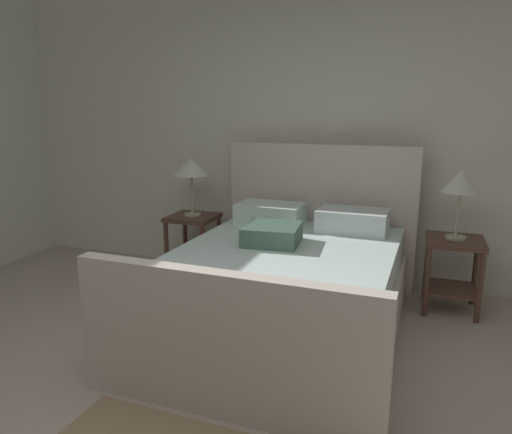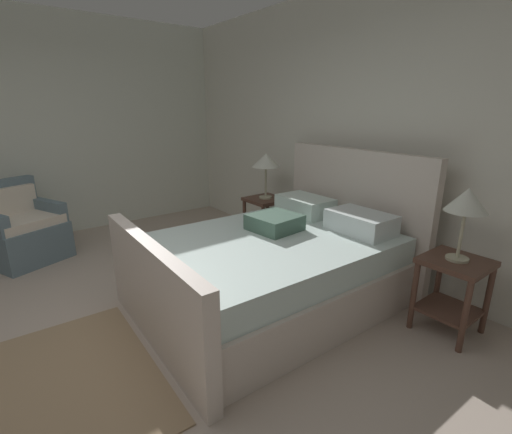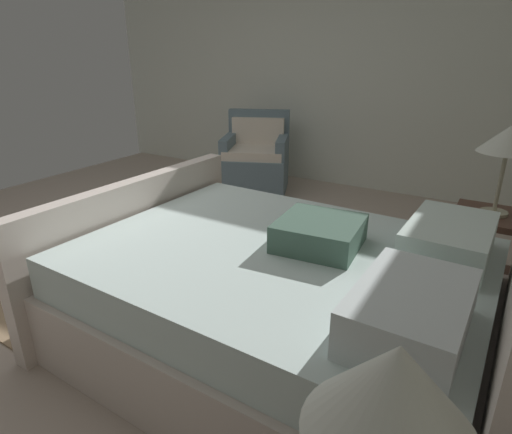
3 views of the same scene
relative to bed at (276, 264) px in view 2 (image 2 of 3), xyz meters
name	(u,v)px [view 2 (image 2 of 3)]	position (x,y,z in m)	size (l,w,h in m)	color
ground_plane	(93,362)	(-0.14, -1.55, -0.37)	(6.11, 5.49, 0.02)	#B4A293
wall_back	(361,133)	(-0.14, 1.25, 1.07)	(6.23, 0.12, 2.85)	silver
wall_side_left	(10,129)	(-3.25, -1.55, 1.07)	(0.12, 5.61, 2.85)	silver
bed	(276,264)	(0.00, 0.00, 0.00)	(1.76, 2.26, 1.30)	beige
nightstand_right	(453,284)	(1.17, 0.76, 0.04)	(0.44, 0.44, 0.60)	brown
table_lamp_right	(467,202)	(1.17, 0.76, 0.68)	(0.29, 0.29, 0.54)	#B7B293
nightstand_left	(265,213)	(-1.17, 0.83, 0.04)	(0.44, 0.44, 0.60)	brown
table_lamp_left	(266,161)	(-1.17, 0.83, 0.70)	(0.34, 0.34, 0.55)	#B7B293
armchair	(21,230)	(-2.48, -1.69, -0.01)	(0.95, 0.95, 0.90)	slate
area_rug	(63,386)	(0.00, -1.76, -0.35)	(1.50, 1.09, 0.01)	#9A7E5D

